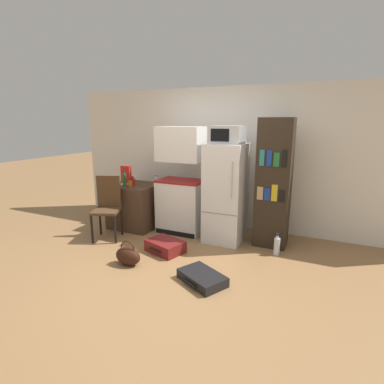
% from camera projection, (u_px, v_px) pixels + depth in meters
% --- Properties ---
extents(ground_plane, '(24.00, 24.00, 0.00)m').
position_uv_depth(ground_plane, '(173.00, 272.00, 3.76)').
color(ground_plane, olive).
extents(wall_back, '(6.40, 0.10, 2.42)m').
position_uv_depth(wall_back, '(237.00, 159.00, 5.17)').
color(wall_back, white).
rests_on(wall_back, ground_plane).
extents(side_table, '(0.79, 0.73, 0.77)m').
position_uv_depth(side_table, '(136.00, 205.00, 5.34)').
color(side_table, '#422D1E').
rests_on(side_table, ground_plane).
extents(kitchen_hutch, '(0.76, 0.51, 1.77)m').
position_uv_depth(kitchen_hutch, '(181.00, 185.00, 4.99)').
color(kitchen_hutch, white).
rests_on(kitchen_hutch, ground_plane).
extents(refrigerator, '(0.57, 0.64, 1.52)m').
position_uv_depth(refrigerator, '(226.00, 193.00, 4.63)').
color(refrigerator, white).
rests_on(refrigerator, ground_plane).
extents(microwave, '(0.47, 0.42, 0.26)m').
position_uv_depth(microwave, '(227.00, 135.00, 4.42)').
color(microwave, '#B7B7BC').
rests_on(microwave, refrigerator).
extents(bookshelf, '(0.48, 0.40, 1.90)m').
position_uv_depth(bookshelf, '(274.00, 184.00, 4.40)').
color(bookshelf, '#2D2319').
rests_on(bookshelf, ground_plane).
extents(bottle_ketchup_red, '(0.09, 0.09, 0.15)m').
position_uv_depth(bottle_ketchup_red, '(133.00, 181.00, 5.19)').
color(bottle_ketchup_red, '#AD1914').
rests_on(bottle_ketchup_red, side_table).
extents(bottle_green_tall, '(0.06, 0.06, 0.27)m').
position_uv_depth(bottle_green_tall, '(124.00, 180.00, 5.10)').
color(bottle_green_tall, '#1E6028').
rests_on(bottle_green_tall, side_table).
extents(bottle_milk_white, '(0.06, 0.06, 0.15)m').
position_uv_depth(bottle_milk_white, '(157.00, 180.00, 5.27)').
color(bottle_milk_white, white).
rests_on(bottle_milk_white, side_table).
extents(bottle_amber_beer, '(0.07, 0.07, 0.15)m').
position_uv_depth(bottle_amber_beer, '(130.00, 184.00, 4.98)').
color(bottle_amber_beer, brown).
rests_on(bottle_amber_beer, side_table).
extents(cereal_box, '(0.19, 0.07, 0.30)m').
position_uv_depth(cereal_box, '(126.00, 174.00, 5.44)').
color(cereal_box, red).
rests_on(cereal_box, side_table).
extents(chair, '(0.52, 0.52, 1.00)m').
position_uv_depth(chair, '(108.00, 202.00, 4.79)').
color(chair, black).
rests_on(chair, ground_plane).
extents(suitcase_large_flat, '(0.60, 0.51, 0.17)m').
position_uv_depth(suitcase_large_flat, '(165.00, 246.00, 4.33)').
color(suitcase_large_flat, maroon).
rests_on(suitcase_large_flat, ground_plane).
extents(suitcase_small_flat, '(0.66, 0.57, 0.11)m').
position_uv_depth(suitcase_small_flat, '(202.00, 278.00, 3.51)').
color(suitcase_small_flat, black).
rests_on(suitcase_small_flat, ground_plane).
extents(handbag, '(0.36, 0.20, 0.33)m').
position_uv_depth(handbag, '(128.00, 256.00, 3.93)').
color(handbag, '#33190F').
rests_on(handbag, ground_plane).
extents(water_bottle_front, '(0.09, 0.09, 0.31)m').
position_uv_depth(water_bottle_front, '(277.00, 246.00, 4.22)').
color(water_bottle_front, silver).
rests_on(water_bottle_front, ground_plane).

